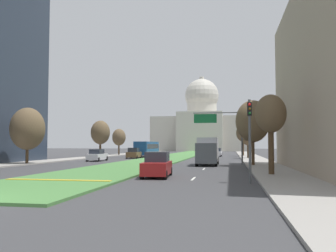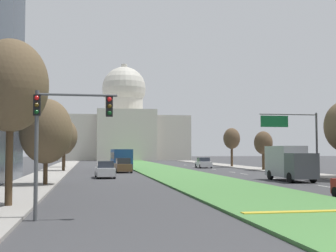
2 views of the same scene
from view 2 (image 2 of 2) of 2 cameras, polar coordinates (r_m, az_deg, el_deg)
ground_plane at (r=71.89m, az=-2.07°, el=-5.37°), size 270.47×270.47×0.00m
grass_median at (r=65.81m, az=-1.34°, el=-5.51°), size 7.79×110.65×0.14m
median_curb_nose at (r=20.68m, az=18.84°, el=-10.28°), size 7.01×0.50×0.04m
lane_dashes_right at (r=56.06m, az=8.86°, el=-5.96°), size 0.16×64.07×0.01m
sidewalk_left at (r=59.11m, az=-14.47°, el=-5.68°), size 4.00×110.65×0.15m
sidewalk_right at (r=63.73m, az=12.53°, el=-5.51°), size 4.00×110.65×0.15m
capitol_building at (r=132.36m, az=-5.65°, el=-0.19°), size 36.86×23.02×28.66m
traffic_light_near_left at (r=18.45m, az=-13.88°, el=0.07°), size 3.34×0.35×5.20m
overhead_guide_sign at (r=45.12m, az=15.98°, el=-0.64°), size 5.98×0.20×6.50m
street_tree_left_near at (r=23.02m, az=-19.52°, el=4.86°), size 3.63×3.63×8.23m
street_tree_left_mid at (r=35.96m, az=-15.36°, el=-0.65°), size 4.07×4.07×6.84m
street_tree_left_far at (r=59.93m, az=-13.21°, el=-1.29°), size 3.57×3.57×6.89m
street_tree_right_far at (r=62.79m, az=12.12°, el=-2.17°), size 2.55×2.55×5.44m
street_tree_left_distant at (r=73.00m, az=-13.12°, el=-2.10°), size 3.02×3.02×5.93m
street_tree_right_distant at (r=74.51m, az=8.16°, el=-1.64°), size 2.77×2.77×6.51m
sedan_midblock at (r=45.84m, az=-8.09°, el=-5.60°), size 1.98×4.65×1.72m
sedan_distant at (r=56.42m, az=-5.79°, el=-5.10°), size 2.09×4.23×1.84m
sedan_far_horizon at (r=71.33m, az=4.57°, el=-4.75°), size 2.11×4.27×1.68m
box_truck_delivery at (r=42.26m, az=15.30°, el=-4.54°), size 2.40×6.40×3.20m
city_bus at (r=64.82m, az=-6.05°, el=-4.03°), size 2.62×11.00×2.95m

